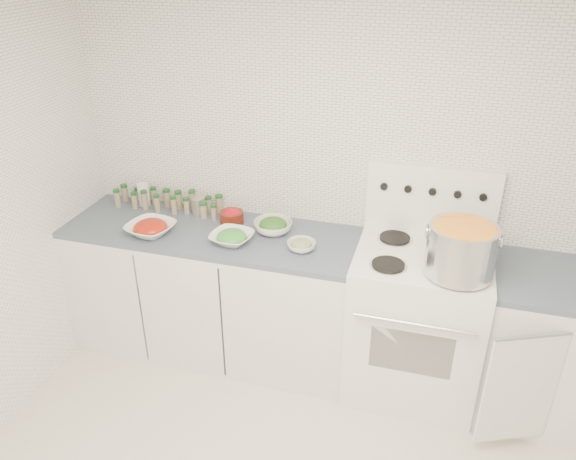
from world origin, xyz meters
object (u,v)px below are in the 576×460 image
object	(u,v)px
bowl_tomato	(151,228)
bowl_snowpea	(232,237)
stock_pot	(461,248)
stove	(416,318)

from	to	relation	value
bowl_tomato	bowl_snowpea	xyz separation A→B (m)	(0.52, 0.03, -0.00)
stock_pot	bowl_snowpea	world-z (taller)	stock_pot
stove	bowl_snowpea	size ratio (longest dim) A/B	4.91
stove	bowl_snowpea	xyz separation A→B (m)	(-1.12, -0.10, 0.44)
stove	bowl_tomato	size ratio (longest dim) A/B	4.14
stove	stock_pot	world-z (taller)	stove
stock_pot	bowl_tomato	world-z (taller)	stock_pot
stove	stock_pot	distance (m)	0.65
stove	bowl_tomato	xyz separation A→B (m)	(-1.64, -0.14, 0.44)
stove	bowl_tomato	distance (m)	1.70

